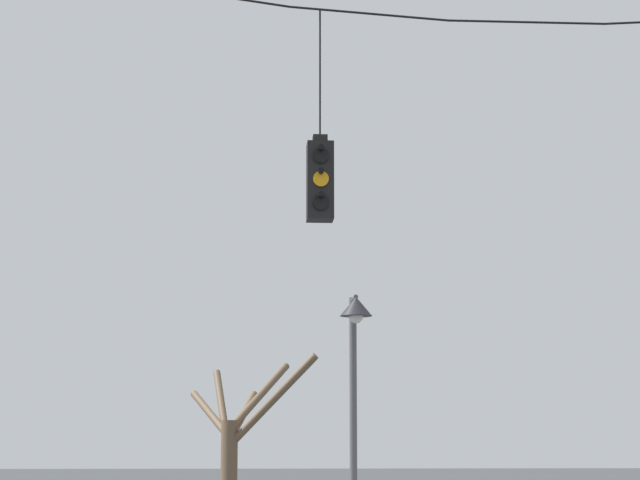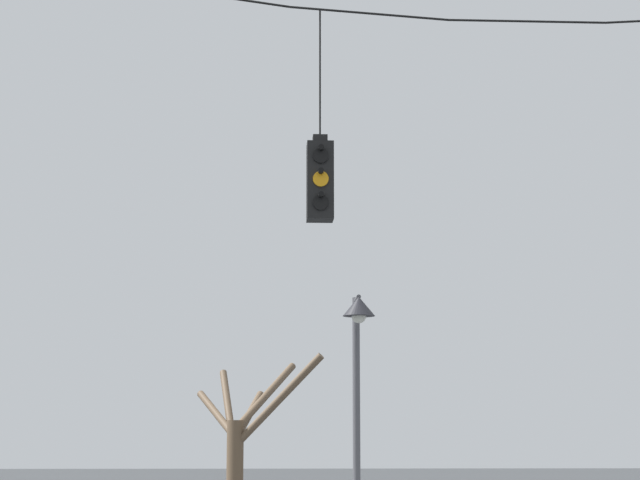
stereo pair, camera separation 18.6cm
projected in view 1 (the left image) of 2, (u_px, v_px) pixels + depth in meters
name	position (u px, v px, depth m)	size (l,w,h in m)	color
span_wire	(526.00, 2.00, 16.59)	(14.72, 0.03, 0.87)	black
traffic_light_over_intersection	(320.00, 180.00, 16.02)	(0.34, 0.58, 2.81)	black
street_lamp	(355.00, 362.00, 19.55)	(0.51, 0.87, 4.53)	#515156
bare_tree	(235.00, 449.00, 25.49)	(2.67, 2.70, 4.01)	brown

